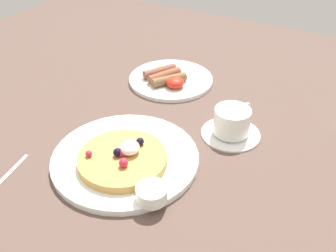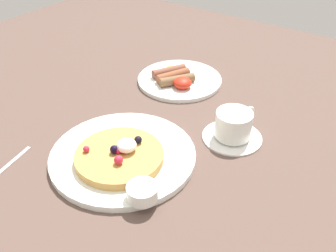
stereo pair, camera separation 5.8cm
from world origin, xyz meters
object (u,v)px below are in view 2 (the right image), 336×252
pancake_plate (123,156)px  coffee_saucer (232,136)px  syrup_ramekin (142,192)px  coffee_cup (234,124)px  breakfast_plate (180,80)px

pancake_plate → coffee_saucer: pancake_plate is taller
pancake_plate → syrup_ramekin: bearing=-33.7°
pancake_plate → coffee_cup: bearing=51.9°
syrup_ramekin → pancake_plate: bearing=146.3°
pancake_plate → breakfast_plate: 34.84cm
breakfast_plate → coffee_cup: coffee_cup is taller
coffee_saucer → coffee_cup: coffee_cup is taller
coffee_cup → pancake_plate: bearing=-128.1°
coffee_saucer → coffee_cup: (0.04, 0.16, 3.39)cm
breakfast_plate → pancake_plate: bearing=-75.4°
pancake_plate → coffee_cup: size_ratio=2.74×
pancake_plate → coffee_saucer: (14.98, 19.03, -0.27)cm
syrup_ramekin → coffee_cup: size_ratio=0.52×
syrup_ramekin → breakfast_plate: 45.58cm
pancake_plate → breakfast_plate: (-8.76, 33.71, -0.14)cm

